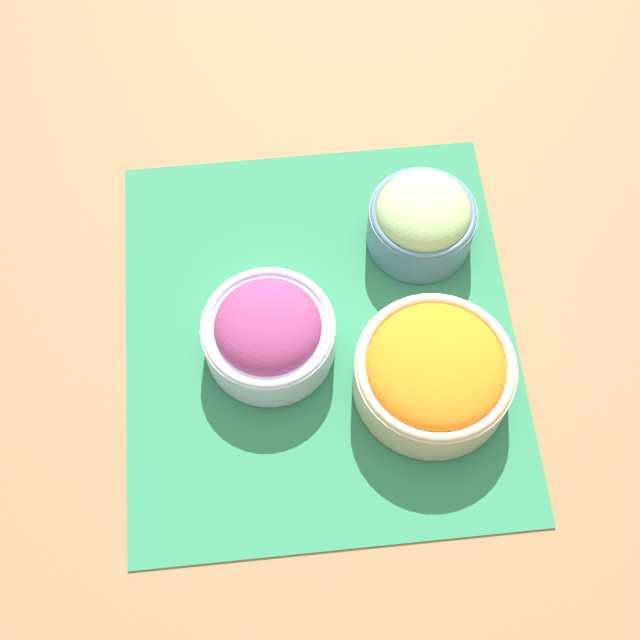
{
  "coord_description": "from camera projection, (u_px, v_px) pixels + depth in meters",
  "views": [
    {
      "loc": [
        0.43,
        -0.04,
        0.93
      ],
      "look_at": [
        0.0,
        0.0,
        0.03
      ],
      "focal_mm": 50.0,
      "sensor_mm": 36.0,
      "label": 1
    }
  ],
  "objects": [
    {
      "name": "ground_plane",
      "position": [
        320.0,
        333.0,
        1.02
      ],
      "size": [
        3.0,
        3.0,
        0.0
      ],
      "primitive_type": "plane",
      "color": "olive"
    },
    {
      "name": "carrot_bowl",
      "position": [
        434.0,
        372.0,
        0.95
      ],
      "size": [
        0.17,
        0.17,
        0.08
      ],
      "color": "beige",
      "rests_on": "placemat"
    },
    {
      "name": "cucumber_bowl",
      "position": [
        422.0,
        219.0,
        1.03
      ],
      "size": [
        0.13,
        0.13,
        0.09
      ],
      "color": "slate",
      "rests_on": "placemat"
    },
    {
      "name": "placemat",
      "position": [
        320.0,
        332.0,
        1.02
      ],
      "size": [
        0.49,
        0.44,
        0.0
      ],
      "color": "#2D7A51",
      "rests_on": "ground_plane"
    },
    {
      "name": "onion_bowl",
      "position": [
        269.0,
        332.0,
        0.97
      ],
      "size": [
        0.15,
        0.15,
        0.08
      ],
      "color": "silver",
      "rests_on": "placemat"
    }
  ]
}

